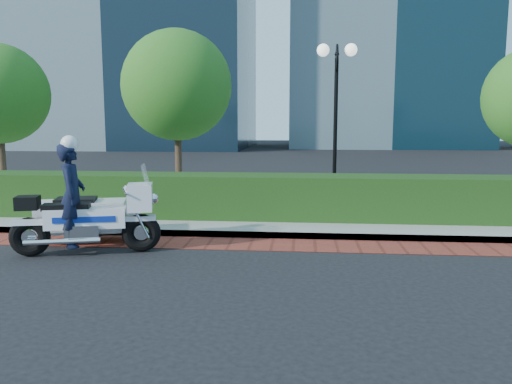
{
  "coord_description": "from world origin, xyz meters",
  "views": [
    {
      "loc": [
        0.14,
        -7.99,
        2.37
      ],
      "look_at": [
        -0.76,
        1.79,
        1.0
      ],
      "focal_mm": 35.0,
      "sensor_mm": 36.0,
      "label": 1
    }
  ],
  "objects": [
    {
      "name": "ground",
      "position": [
        0.0,
        0.0,
        0.0
      ],
      "size": [
        120.0,
        120.0,
        0.0
      ],
      "primitive_type": "plane",
      "color": "black",
      "rests_on": "ground"
    },
    {
      "name": "brick_strip",
      "position": [
        0.0,
        1.5,
        0.01
      ],
      "size": [
        60.0,
        1.0,
        0.01
      ],
      "primitive_type": "cube",
      "color": "maroon",
      "rests_on": "ground"
    },
    {
      "name": "sidewalk",
      "position": [
        0.0,
        6.0,
        0.07
      ],
      "size": [
        60.0,
        8.0,
        0.15
      ],
      "primitive_type": "cube",
      "color": "gray",
      "rests_on": "ground"
    },
    {
      "name": "hedge_main",
      "position": [
        0.0,
        3.6,
        0.65
      ],
      "size": [
        18.0,
        1.2,
        1.0
      ],
      "primitive_type": "cube",
      "color": "black",
      "rests_on": "sidewalk"
    },
    {
      "name": "lamppost",
      "position": [
        1.0,
        5.2,
        2.96
      ],
      "size": [
        1.02,
        0.7,
        4.21
      ],
      "color": "black",
      "rests_on": "sidewalk"
    },
    {
      "name": "tree_b",
      "position": [
        -3.5,
        6.5,
        3.43
      ],
      "size": [
        3.2,
        3.2,
        4.89
      ],
      "color": "#332319",
      "rests_on": "sidewalk"
    },
    {
      "name": "police_motorcycle",
      "position": [
        -3.93,
        0.86,
        0.74
      ],
      "size": [
        2.66,
        1.92,
        2.15
      ],
      "rotation": [
        0.0,
        0.0,
        0.26
      ],
      "color": "black",
      "rests_on": "ground"
    }
  ]
}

